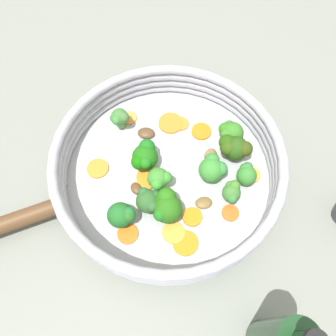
{
  "coord_description": "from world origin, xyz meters",
  "views": [
    {
      "loc": [
        -0.23,
        0.09,
        0.51
      ],
      "look_at": [
        0.0,
        0.0,
        0.03
      ],
      "focal_mm": 35.0,
      "sensor_mm": 36.0,
      "label": 1
    }
  ],
  "objects_px": {
    "carrot_slice_0": "(149,179)",
    "broccoli_floret_4": "(120,118)",
    "carrot_slice_2": "(192,217)",
    "carrot_slice_10": "(171,123)",
    "carrot_slice_12": "(234,146)",
    "broccoli_floret_0": "(159,179)",
    "mushroom_piece_3": "(211,157)",
    "broccoli_floret_10": "(235,148)",
    "mushroom_piece_2": "(204,203)",
    "carrot_slice_8": "(251,175)",
    "broccoli_floret_9": "(212,168)",
    "broccoli_floret_1": "(230,132)",
    "carrot_slice_6": "(201,131)",
    "skillet": "(168,174)",
    "carrot_slice_4": "(129,118)",
    "carrot_slice_9": "(185,243)",
    "carrot_slice_11": "(128,234)",
    "carrot_slice_1": "(173,233)",
    "mushroom_piece_0": "(136,188)",
    "broccoli_floret_7": "(167,206)",
    "carrot_slice_3": "(181,124)",
    "mushroom_piece_1": "(146,133)",
    "broccoli_floret_5": "(149,201)",
    "broccoli_floret_2": "(122,215)",
    "broccoli_floret_8": "(232,192)",
    "carrot_slice_7": "(230,213)",
    "broccoli_floret_3": "(246,174)",
    "carrot_slice_5": "(98,168)"
  },
  "relations": [
    {
      "from": "carrot_slice_4",
      "to": "carrot_slice_8",
      "type": "bearing_deg",
      "value": -139.89
    },
    {
      "from": "carrot_slice_0",
      "to": "broccoli_floret_4",
      "type": "xyz_separation_m",
      "value": [
        0.12,
        0.01,
        0.03
      ]
    },
    {
      "from": "carrot_slice_0",
      "to": "carrot_slice_2",
      "type": "relative_size",
      "value": 1.31
    },
    {
      "from": "carrot_slice_1",
      "to": "carrot_slice_7",
      "type": "relative_size",
      "value": 1.26
    },
    {
      "from": "carrot_slice_11",
      "to": "broccoli_floret_4",
      "type": "relative_size",
      "value": 0.73
    },
    {
      "from": "carrot_slice_6",
      "to": "broccoli_floret_0",
      "type": "relative_size",
      "value": 0.75
    },
    {
      "from": "carrot_slice_2",
      "to": "skillet",
      "type": "bearing_deg",
      "value": 4.55
    },
    {
      "from": "carrot_slice_8",
      "to": "skillet",
      "type": "bearing_deg",
      "value": 66.14
    },
    {
      "from": "broccoli_floret_8",
      "to": "broccoli_floret_3",
      "type": "bearing_deg",
      "value": -61.81
    },
    {
      "from": "carrot_slice_11",
      "to": "skillet",
      "type": "bearing_deg",
      "value": -51.04
    },
    {
      "from": "broccoli_floret_0",
      "to": "mushroom_piece_3",
      "type": "distance_m",
      "value": 0.11
    },
    {
      "from": "carrot_slice_4",
      "to": "broccoli_floret_8",
      "type": "bearing_deg",
      "value": -153.15
    },
    {
      "from": "broccoli_floret_1",
      "to": "mushroom_piece_3",
      "type": "relative_size",
      "value": 1.54
    },
    {
      "from": "carrot_slice_4",
      "to": "carrot_slice_9",
      "type": "xyz_separation_m",
      "value": [
        -0.25,
        -0.01,
        -0.0
      ]
    },
    {
      "from": "carrot_slice_6",
      "to": "skillet",
      "type": "bearing_deg",
      "value": 122.3
    },
    {
      "from": "carrot_slice_0",
      "to": "carrot_slice_12",
      "type": "relative_size",
      "value": 1.06
    },
    {
      "from": "broccoli_floret_1",
      "to": "mushroom_piece_3",
      "type": "height_order",
      "value": "broccoli_floret_1"
    },
    {
      "from": "broccoli_floret_3",
      "to": "broccoli_floret_5",
      "type": "distance_m",
      "value": 0.16
    },
    {
      "from": "carrot_slice_4",
      "to": "mushroom_piece_2",
      "type": "bearing_deg",
      "value": -163.3
    },
    {
      "from": "carrot_slice_9",
      "to": "broccoli_floret_5",
      "type": "xyz_separation_m",
      "value": [
        0.08,
        0.03,
        0.02
      ]
    },
    {
      "from": "carrot_slice_0",
      "to": "broccoli_floret_10",
      "type": "distance_m",
      "value": 0.15
    },
    {
      "from": "skillet",
      "to": "carrot_slice_5",
      "type": "xyz_separation_m",
      "value": [
        0.05,
        0.11,
        0.01
      ]
    },
    {
      "from": "carrot_slice_9",
      "to": "broccoli_floret_7",
      "type": "bearing_deg",
      "value": 9.57
    },
    {
      "from": "broccoli_floret_1",
      "to": "broccoli_floret_8",
      "type": "distance_m",
      "value": 0.11
    },
    {
      "from": "carrot_slice_5",
      "to": "broccoli_floret_2",
      "type": "height_order",
      "value": "broccoli_floret_2"
    },
    {
      "from": "broccoli_floret_9",
      "to": "mushroom_piece_0",
      "type": "relative_size",
      "value": 2.1
    },
    {
      "from": "carrot_slice_0",
      "to": "broccoli_floret_10",
      "type": "bearing_deg",
      "value": -94.08
    },
    {
      "from": "carrot_slice_2",
      "to": "carrot_slice_10",
      "type": "xyz_separation_m",
      "value": [
        0.18,
        -0.03,
        -0.0
      ]
    },
    {
      "from": "carrot_slice_3",
      "to": "carrot_slice_8",
      "type": "height_order",
      "value": "carrot_slice_8"
    },
    {
      "from": "broccoli_floret_1",
      "to": "mushroom_piece_2",
      "type": "relative_size",
      "value": 1.58
    },
    {
      "from": "carrot_slice_1",
      "to": "mushroom_piece_0",
      "type": "xyz_separation_m",
      "value": [
        0.09,
        0.03,
        0.0
      ]
    },
    {
      "from": "carrot_slice_8",
      "to": "broccoli_floret_9",
      "type": "bearing_deg",
      "value": 69.55
    },
    {
      "from": "carrot_slice_4",
      "to": "carrot_slice_9",
      "type": "distance_m",
      "value": 0.25
    },
    {
      "from": "broccoli_floret_2",
      "to": "broccoli_floret_5",
      "type": "relative_size",
      "value": 1.02
    },
    {
      "from": "broccoli_floret_3",
      "to": "broccoli_floret_8",
      "type": "distance_m",
      "value": 0.04
    },
    {
      "from": "carrot_slice_10",
      "to": "carrot_slice_12",
      "type": "relative_size",
      "value": 1.16
    },
    {
      "from": "carrot_slice_0",
      "to": "mushroom_piece_0",
      "type": "height_order",
      "value": "mushroom_piece_0"
    },
    {
      "from": "carrot_slice_7",
      "to": "carrot_slice_5",
      "type": "bearing_deg",
      "value": 49.1
    },
    {
      "from": "carrot_slice_5",
      "to": "mushroom_piece_2",
      "type": "xyz_separation_m",
      "value": [
        -0.12,
        -0.14,
        0.0
      ]
    },
    {
      "from": "mushroom_piece_3",
      "to": "carrot_slice_12",
      "type": "bearing_deg",
      "value": -80.86
    },
    {
      "from": "carrot_slice_3",
      "to": "carrot_slice_9",
      "type": "height_order",
      "value": "same"
    },
    {
      "from": "broccoli_floret_10",
      "to": "mushroom_piece_2",
      "type": "relative_size",
      "value": 1.81
    },
    {
      "from": "carrot_slice_3",
      "to": "mushroom_piece_1",
      "type": "relative_size",
      "value": 0.97
    },
    {
      "from": "carrot_slice_10",
      "to": "broccoli_floret_0",
      "type": "xyz_separation_m",
      "value": [
        -0.11,
        0.06,
        0.03
      ]
    },
    {
      "from": "carrot_slice_5",
      "to": "carrot_slice_11",
      "type": "distance_m",
      "value": 0.13
    },
    {
      "from": "broccoli_floret_2",
      "to": "broccoli_floret_7",
      "type": "height_order",
      "value": "broccoli_floret_7"
    },
    {
      "from": "carrot_slice_1",
      "to": "mushroom_piece_0",
      "type": "relative_size",
      "value": 1.53
    },
    {
      "from": "skillet",
      "to": "broccoli_floret_5",
      "type": "height_order",
      "value": "broccoli_floret_5"
    },
    {
      "from": "carrot_slice_0",
      "to": "broccoli_floret_9",
      "type": "height_order",
      "value": "broccoli_floret_9"
    },
    {
      "from": "carrot_slice_1",
      "to": "carrot_slice_5",
      "type": "bearing_deg",
      "value": 28.04
    }
  ]
}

